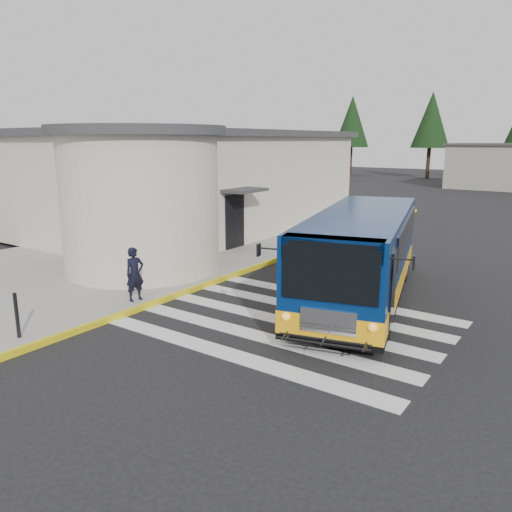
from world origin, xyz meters
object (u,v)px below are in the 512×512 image
Objects in this scene: pedestrian_a at (135,274)px; transit_bus at (360,259)px; pedestrian_b at (106,252)px; bollard at (17,315)px.

transit_bus is at bearing -37.91° from pedestrian_a.
transit_bus is 6.33m from pedestrian_a.
pedestrian_a is (-4.87, -4.03, -0.31)m from transit_bus.
transit_bus reaches higher than pedestrian_b.
bollard is (2.58, -4.52, -0.28)m from pedestrian_b.
transit_bus is 8.82× the size of bollard.
transit_bus is at bearing 56.10° from bollard.
pedestrian_a reaches higher than bollard.
pedestrian_b is at bearing 119.73° from bollard.
bollard is (-4.97, -7.40, -0.54)m from transit_bus.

